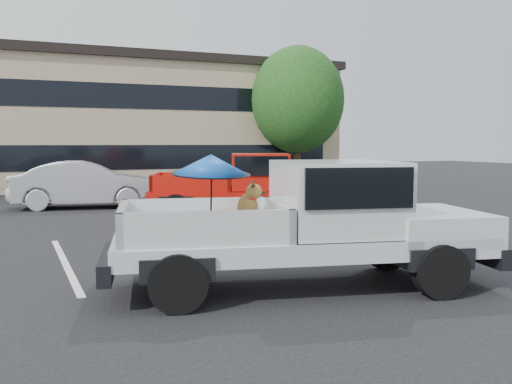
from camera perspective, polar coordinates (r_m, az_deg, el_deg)
ground at (r=9.64m, az=0.81°, el=-7.93°), size 90.00×90.00×0.00m
stripe_left at (r=10.81m, az=-18.54°, el=-6.76°), size 0.12×5.00×0.01m
stripe_right at (r=12.78m, az=9.44°, el=-4.78°), size 0.12×5.00×0.01m
motel_building at (r=30.14m, az=-12.36°, el=6.85°), size 20.40×8.40×6.30m
tree_right at (r=27.80m, az=4.18°, el=9.19°), size 4.46×4.46×6.78m
tree_back at (r=34.10m, az=-6.71°, el=8.72°), size 4.68×4.68×7.11m
silver_pickup at (r=8.50m, az=6.51°, el=-2.50°), size 5.98×3.17×2.06m
red_pickup at (r=16.57m, az=-0.17°, el=0.98°), size 5.88×3.84×1.83m
silver_sedan at (r=19.64m, az=-16.66°, el=0.72°), size 4.91×2.48×1.54m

